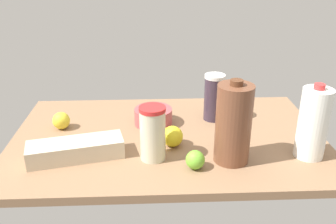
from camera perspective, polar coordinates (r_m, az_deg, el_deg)
The scene contains 10 objects.
countertop at distance 146.56cm, azimuth 0.00°, elevation -4.11°, with size 120.00×76.00×3.00cm, color #8C694B.
mixing_bowl at distance 154.19cm, azimuth -2.25°, elevation -0.66°, with size 15.57×15.57×6.58cm, color #AD4B4E.
egg_carton at distance 133.44cm, azimuth -13.88°, elevation -5.59°, with size 32.42×10.34×6.45cm, color beige.
chocolate_milk_jug at distance 125.45cm, azimuth 9.94°, elevation -1.78°, with size 11.98×11.98×29.07cm.
tumbler_cup at distance 126.53cm, azimuth -2.35°, elevation -3.24°, with size 8.98×8.98×19.28cm.
shaker_bottle at distance 156.93cm, azimuth 7.02°, elevation 2.25°, with size 8.51×8.51×19.69cm.
milk_jug at distance 135.94cm, azimuth 21.25°, elevation -1.61°, with size 10.16×10.16×26.66cm.
lime_near_front at distance 124.22cm, azimuth 4.17°, elevation -7.27°, with size 6.38×6.38×6.38cm, color #6EB931.
lemon_by_jug at distance 155.92cm, azimuth -15.95°, elevation -1.27°, with size 6.90×6.90×6.90cm, color yellow.
lemon_loose at distance 136.91cm, azimuth 0.69°, elevation -3.72°, with size 7.74×7.74×7.74cm, color yellow.
Camera 1 is at (-5.93, -129.18, 70.48)cm, focal length 40.00 mm.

